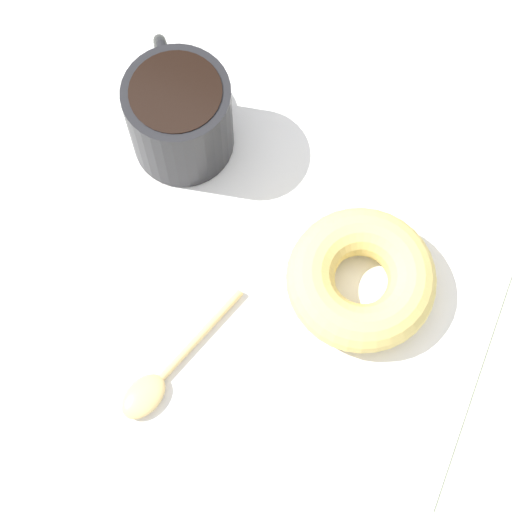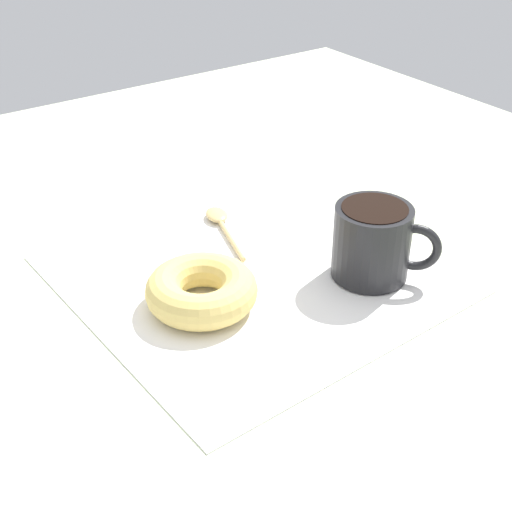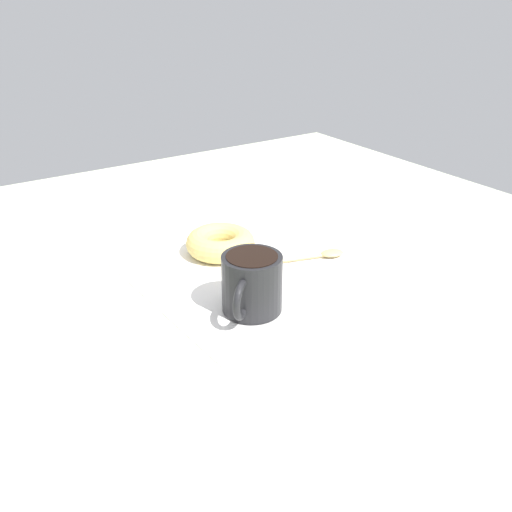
# 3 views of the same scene
# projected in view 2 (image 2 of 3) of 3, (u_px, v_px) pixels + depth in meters

# --- Properties ---
(ground_plane) EXTENTS (1.20, 1.20, 0.02)m
(ground_plane) POSITION_uv_depth(u_px,v_px,m) (251.00, 283.00, 0.73)
(ground_plane) COLOR beige
(napkin) EXTENTS (0.36, 0.36, 0.00)m
(napkin) POSITION_uv_depth(u_px,v_px,m) (256.00, 274.00, 0.73)
(napkin) COLOR white
(napkin) RESTS_ON ground_plane
(coffee_cup) EXTENTS (0.09, 0.09, 0.08)m
(coffee_cup) POSITION_uv_depth(u_px,v_px,m) (374.00, 241.00, 0.70)
(coffee_cup) COLOR black
(coffee_cup) RESTS_ON napkin
(donut) EXTENTS (0.11, 0.11, 0.03)m
(donut) POSITION_uv_depth(u_px,v_px,m) (202.00, 290.00, 0.67)
(donut) COLOR #E5C66B
(donut) RESTS_ON napkin
(spoon) EXTENTS (0.05, 0.12, 0.01)m
(spoon) POSITION_uv_depth(u_px,v_px,m) (220.00, 221.00, 0.81)
(spoon) COLOR #D8B772
(spoon) RESTS_ON napkin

